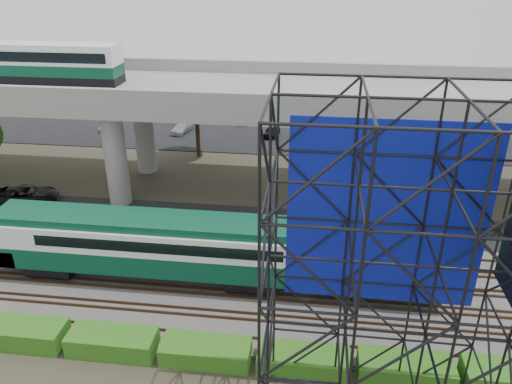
# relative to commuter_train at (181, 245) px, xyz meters

# --- Properties ---
(ground) EXTENTS (140.00, 140.00, 0.00)m
(ground) POSITION_rel_commuter_train_xyz_m (1.82, -2.00, -2.88)
(ground) COLOR #474233
(ground) RESTS_ON ground
(ballast_bed) EXTENTS (90.00, 12.00, 0.20)m
(ballast_bed) POSITION_rel_commuter_train_xyz_m (1.82, 0.00, -2.78)
(ballast_bed) COLOR slate
(ballast_bed) RESTS_ON ground
(service_road) EXTENTS (90.00, 5.00, 0.08)m
(service_road) POSITION_rel_commuter_train_xyz_m (1.82, 8.50, -2.84)
(service_road) COLOR black
(service_road) RESTS_ON ground
(parking_lot) EXTENTS (90.00, 18.00, 0.08)m
(parking_lot) POSITION_rel_commuter_train_xyz_m (1.82, 32.00, -2.84)
(parking_lot) COLOR black
(parking_lot) RESTS_ON ground
(harbor_water) EXTENTS (140.00, 40.00, 0.03)m
(harbor_water) POSITION_rel_commuter_train_xyz_m (1.82, 54.00, -2.87)
(harbor_water) COLOR #3F5768
(harbor_water) RESTS_ON ground
(rail_tracks) EXTENTS (90.00, 9.52, 0.16)m
(rail_tracks) POSITION_rel_commuter_train_xyz_m (1.82, -0.00, -2.60)
(rail_tracks) COLOR #472D1E
(rail_tracks) RESTS_ON ballast_bed
(commuter_train) EXTENTS (29.30, 3.06, 4.30)m
(commuter_train) POSITION_rel_commuter_train_xyz_m (0.00, 0.00, 0.00)
(commuter_train) COLOR black
(commuter_train) RESTS_ON rail_tracks
(overpass) EXTENTS (80.00, 12.00, 12.40)m
(overpass) POSITION_rel_commuter_train_xyz_m (0.63, 14.00, 5.33)
(overpass) COLOR #9E9B93
(overpass) RESTS_ON ground
(scaffold_tower) EXTENTS (9.36, 6.36, 15.00)m
(scaffold_tower) POSITION_rel_commuter_train_xyz_m (10.88, -9.98, 4.59)
(scaffold_tower) COLOR black
(scaffold_tower) RESTS_ON ground
(hedge_strip) EXTENTS (34.60, 1.80, 1.20)m
(hedge_strip) POSITION_rel_commuter_train_xyz_m (2.82, -6.30, -2.32)
(hedge_strip) COLOR #2C5E15
(hedge_strip) RESTS_ON ground
(trees) EXTENTS (40.94, 16.94, 7.69)m
(trees) POSITION_rel_commuter_train_xyz_m (-2.85, 14.17, 2.69)
(trees) COLOR #382314
(trees) RESTS_ON ground
(suv) EXTENTS (5.83, 3.68, 1.50)m
(suv) POSITION_rel_commuter_train_xyz_m (-16.04, 9.26, -2.05)
(suv) COLOR black
(suv) RESTS_ON service_road
(parked_cars) EXTENTS (38.00, 9.52, 1.32)m
(parked_cars) POSITION_rel_commuter_train_xyz_m (3.83, 31.80, -2.20)
(parked_cars) COLOR white
(parked_cars) RESTS_ON parking_lot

